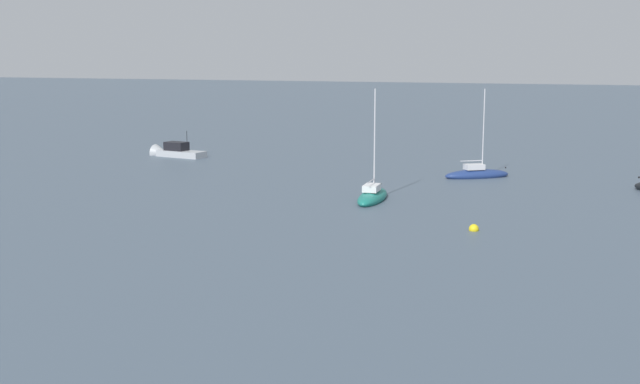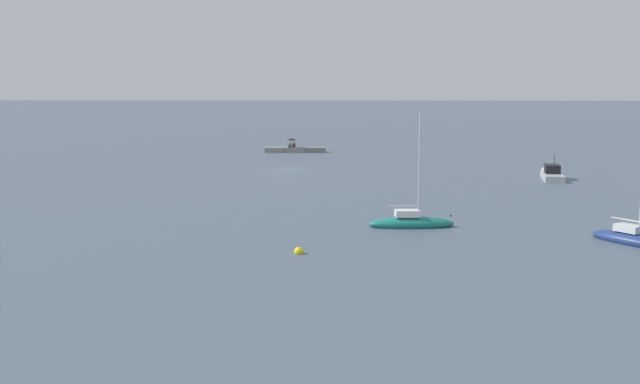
{
  "view_description": "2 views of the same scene",
  "coord_description": "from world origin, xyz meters",
  "px_view_note": "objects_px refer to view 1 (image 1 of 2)",
  "views": [
    {
      "loc": [
        43.58,
        50.38,
        10.52
      ],
      "look_at": [
        -6.24,
        31.84,
        1.26
      ],
      "focal_mm": 44.54,
      "sensor_mm": 36.0,
      "label": 1
    },
    {
      "loc": [
        -5.69,
        89.37,
        10.62
      ],
      "look_at": [
        -4.61,
        36.3,
        2.79
      ],
      "focal_mm": 44.48,
      "sensor_mm": 36.0,
      "label": 2
    }
  ],
  "objects_px": {
    "sailboat_teal_near": "(372,196)",
    "sailboat_navy_outer": "(477,174)",
    "motorboat_grey_near": "(174,153)",
    "mooring_buoy_near": "(474,229)"
  },
  "relations": [
    {
      "from": "mooring_buoy_near",
      "to": "sailboat_teal_near",
      "type": "bearing_deg",
      "value": -131.11
    },
    {
      "from": "sailboat_teal_near",
      "to": "sailboat_navy_outer",
      "type": "relative_size",
      "value": 1.06
    },
    {
      "from": "motorboat_grey_near",
      "to": "mooring_buoy_near",
      "type": "relative_size",
      "value": 10.56
    },
    {
      "from": "motorboat_grey_near",
      "to": "mooring_buoy_near",
      "type": "height_order",
      "value": "motorboat_grey_near"
    },
    {
      "from": "motorboat_grey_near",
      "to": "mooring_buoy_near",
      "type": "bearing_deg",
      "value": -115.78
    },
    {
      "from": "motorboat_grey_near",
      "to": "sailboat_navy_outer",
      "type": "bearing_deg",
      "value": -87.16
    },
    {
      "from": "sailboat_teal_near",
      "to": "motorboat_grey_near",
      "type": "height_order",
      "value": "sailboat_teal_near"
    },
    {
      "from": "sailboat_navy_outer",
      "to": "mooring_buoy_near",
      "type": "relative_size",
      "value": 13.15
    },
    {
      "from": "sailboat_teal_near",
      "to": "motorboat_grey_near",
      "type": "distance_m",
      "value": 31.67
    },
    {
      "from": "sailboat_navy_outer",
      "to": "motorboat_grey_near",
      "type": "bearing_deg",
      "value": -131.35
    }
  ]
}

